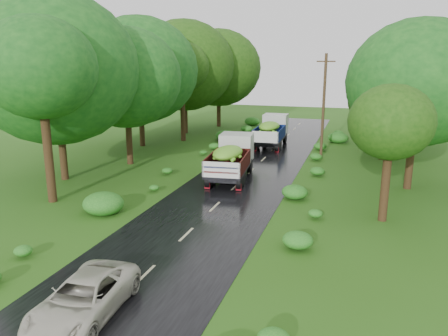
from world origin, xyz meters
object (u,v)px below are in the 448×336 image
at_px(truck_near, 232,156).
at_px(truck_far, 272,130).
at_px(car, 84,298).
at_px(utility_pole, 324,105).

xyz_separation_m(truck_near, truck_far, (0.33, 11.61, -0.00)).
bearing_deg(truck_far, car, -91.71).
distance_m(truck_near, utility_pole, 10.09).
relative_size(truck_far, car, 1.45).
relative_size(truck_near, car, 1.48).
distance_m(truck_far, utility_pole, 6.37).
height_order(truck_near, utility_pole, utility_pole).
height_order(truck_near, car, truck_near).
bearing_deg(truck_near, utility_pole, 52.47).
distance_m(car, utility_pole, 25.82).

